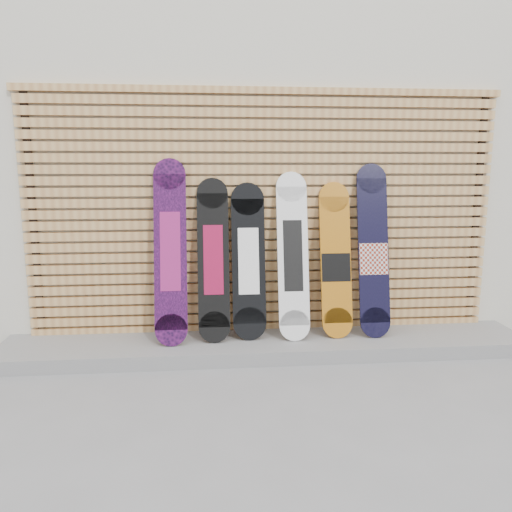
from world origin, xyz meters
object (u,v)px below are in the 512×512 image
Objects in this scene: snowboard_4 at (336,261)px; snowboard_5 at (373,252)px; snowboard_1 at (213,260)px; snowboard_0 at (170,251)px; snowboard_2 at (249,261)px; snowboard_3 at (293,256)px.

snowboard_5 is at bearing -1.74° from snowboard_4.
snowboard_0 is at bearing -176.24° from snowboard_1.
snowboard_1 is at bearing 3.76° from snowboard_0.
snowboard_0 is 0.68m from snowboard_2.
snowboard_0 is at bearing -179.02° from snowboard_3.
snowboard_0 is 1.15× the size of snowboard_2.
snowboard_1 is 0.31m from snowboard_2.
snowboard_5 is (1.79, 0.02, -0.03)m from snowboard_0.
snowboard_1 is at bearing -179.56° from snowboard_4.
snowboard_1 is 1.03× the size of snowboard_2.
snowboard_5 is at bearing 0.71° from snowboard_0.
snowboard_1 is 0.96× the size of snowboard_3.
snowboard_5 is at bearing -1.15° from snowboard_2.
snowboard_0 is 0.37m from snowboard_1.
snowboard_0 is 1.46m from snowboard_4.
snowboard_0 is 1.03× the size of snowboard_5.
snowboard_1 is 0.92× the size of snowboard_5.
snowboard_0 is 1.08× the size of snowboard_3.
snowboard_1 reaches higher than snowboard_4.
snowboard_2 is at bearing 179.11° from snowboard_4.
snowboard_1 is 1.03× the size of snowboard_4.
snowboard_5 reaches higher than snowboard_1.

